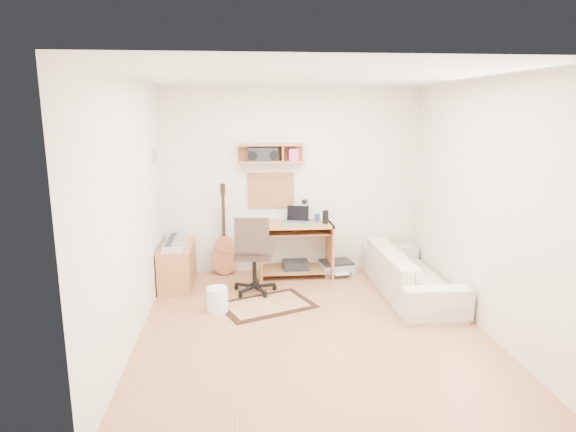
{
  "coord_description": "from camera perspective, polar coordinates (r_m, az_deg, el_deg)",
  "views": [
    {
      "loc": [
        -0.72,
        -4.9,
        2.29
      ],
      "look_at": [
        -0.15,
        1.05,
        1.0
      ],
      "focal_mm": 31.04,
      "sensor_mm": 36.0,
      "label": 1
    }
  ],
  "objects": [
    {
      "name": "guitar",
      "position": [
        6.96,
        -7.38,
        -1.6
      ],
      "size": [
        0.35,
        0.23,
        1.29
      ],
      "primitive_type": null,
      "rotation": [
        0.0,
        0.0,
        0.04
      ],
      "color": "#AC5C35",
      "rests_on": "floor"
    },
    {
      "name": "rug",
      "position": [
        6.01,
        -2.45,
        -10.13
      ],
      "size": [
        1.25,
        1.06,
        0.01
      ],
      "primitive_type": "cube",
      "rotation": [
        0.0,
        0.0,
        0.39
      ],
      "color": "tan",
      "rests_on": "floor"
    },
    {
      "name": "sofa",
      "position": [
        6.43,
        13.92,
        -5.46
      ],
      "size": [
        0.57,
        1.94,
        0.76
      ],
      "primitive_type": "imported",
      "rotation": [
        0.0,
        0.0,
        1.57
      ],
      "color": "beige",
      "rests_on": "floor"
    },
    {
      "name": "wall_photo",
      "position": [
        6.51,
        -15.01,
        6.75
      ],
      "size": [
        0.02,
        0.2,
        0.15
      ],
      "primitive_type": "cube",
      "color": "#4C8CBF",
      "rests_on": "left_wall"
    },
    {
      "name": "speaker",
      "position": [
        6.83,
        4.32,
        -0.1
      ],
      "size": [
        0.08,
        0.08,
        0.18
      ],
      "primitive_type": "cylinder",
      "color": "black",
      "rests_on": "desk"
    },
    {
      "name": "cork_board",
      "position": [
        6.98,
        -1.96,
        2.94
      ],
      "size": [
        0.64,
        0.03,
        0.49
      ],
      "primitive_type": "cube",
      "color": "tan",
      "rests_on": "back_wall"
    },
    {
      "name": "cabinet",
      "position": [
        6.75,
        -12.6,
        -5.48
      ],
      "size": [
        0.4,
        0.9,
        0.55
      ],
      "primitive_type": "cube",
      "color": "#BA7141",
      "rests_on": "floor"
    },
    {
      "name": "back_wall",
      "position": [
        7.01,
        0.47,
        4.07
      ],
      "size": [
        3.6,
        0.01,
        2.6
      ],
      "primitive_type": "cube",
      "color": "silver",
      "rests_on": "ground"
    },
    {
      "name": "desk_lamp",
      "position": [
        6.96,
        2.24,
        0.72
      ],
      "size": [
        0.1,
        0.1,
        0.31
      ],
      "primitive_type": null,
      "color": "black",
      "rests_on": "desk"
    },
    {
      "name": "waste_basket",
      "position": [
        5.84,
        -8.09,
        -9.49
      ],
      "size": [
        0.32,
        0.32,
        0.29
      ],
      "primitive_type": "cylinder",
      "rotation": [
        0.0,
        0.0,
        0.42
      ],
      "color": "white",
      "rests_on": "floor"
    },
    {
      "name": "music_keyboard",
      "position": [
        6.67,
        -12.72,
        -2.94
      ],
      "size": [
        0.25,
        0.79,
        0.07
      ],
      "primitive_type": "cube",
      "color": "#B2B5BA",
      "rests_on": "cabinet"
    },
    {
      "name": "task_chair",
      "position": [
        6.28,
        -3.89,
        -4.31
      ],
      "size": [
        0.59,
        0.59,
        1.02
      ],
      "primitive_type": null,
      "rotation": [
        0.0,
        0.0,
        -0.15
      ],
      "color": "#32251E",
      "rests_on": "floor"
    },
    {
      "name": "printer",
      "position": [
        7.14,
        5.56,
        -5.87
      ],
      "size": [
        0.5,
        0.42,
        0.17
      ],
      "primitive_type": "cube",
      "rotation": [
        0.0,
        0.0,
        0.17
      ],
      "color": "#A5A8AA",
      "rests_on": "floor"
    },
    {
      "name": "left_wall",
      "position": [
        5.11,
        -17.61,
        0.44
      ],
      "size": [
        0.01,
        4.0,
        2.6
      ],
      "primitive_type": "cube",
      "color": "silver",
      "rests_on": "ground"
    },
    {
      "name": "ceiling",
      "position": [
        4.96,
        3.01,
        15.81
      ],
      "size": [
        3.6,
        4.0,
        0.01
      ],
      "primitive_type": "cube",
      "color": "white",
      "rests_on": "ground"
    },
    {
      "name": "laptop",
      "position": [
        6.8,
        1.03,
        0.08
      ],
      "size": [
        0.37,
        0.37,
        0.23
      ],
      "primitive_type": null,
      "rotation": [
        0.0,
        0.0,
        -0.25
      ],
      "color": "silver",
      "rests_on": "desk"
    },
    {
      "name": "boombox",
      "position": [
        6.8,
        -2.86,
        7.03
      ],
      "size": [
        0.4,
        0.18,
        0.2
      ],
      "primitive_type": "cube",
      "color": "black",
      "rests_on": "wall_shelf"
    },
    {
      "name": "floor",
      "position": [
        5.46,
        2.7,
        -12.71
      ],
      "size": [
        3.6,
        4.0,
        0.01
      ],
      "primitive_type": "cube",
      "color": "#AE7048",
      "rests_on": "ground"
    },
    {
      "name": "right_wall",
      "position": [
        5.6,
        21.45,
        1.15
      ],
      "size": [
        0.01,
        4.0,
        2.6
      ],
      "primitive_type": "cube",
      "color": "silver",
      "rests_on": "ground"
    },
    {
      "name": "wall_shelf",
      "position": [
        6.81,
        -1.94,
        7.21
      ],
      "size": [
        0.9,
        0.25,
        0.26
      ],
      "primitive_type": "cube",
      "color": "#BA7141",
      "rests_on": "back_wall"
    },
    {
      "name": "pencil_cup",
      "position": [
        6.96,
        3.37,
        -0.18
      ],
      "size": [
        0.07,
        0.07,
        0.1
      ],
      "primitive_type": "cylinder",
      "color": "navy",
      "rests_on": "desk"
    },
    {
      "name": "desk",
      "position": [
        6.93,
        0.87,
        -3.85
      ],
      "size": [
        1.0,
        0.55,
        0.75
      ],
      "primitive_type": null,
      "color": "#BA7141",
      "rests_on": "floor"
    }
  ]
}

